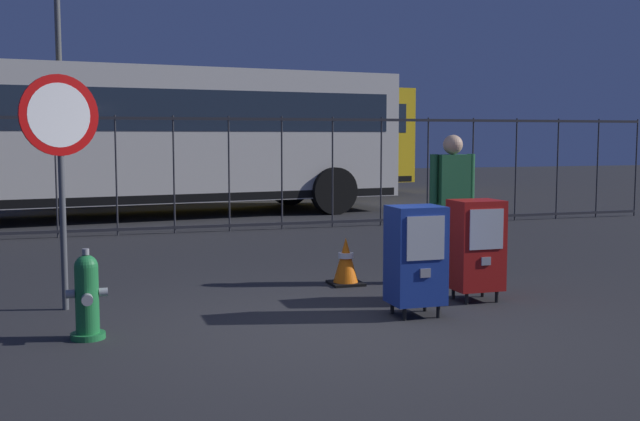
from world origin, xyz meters
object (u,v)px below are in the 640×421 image
bus_near (146,133)px  stop_sign (60,142)px  pedestrian (452,199)px  traffic_cone (346,262)px  newspaper_box_primary (476,245)px  bus_far (224,134)px  fire_hydrant (87,297)px  newspaper_box_secondary (416,255)px  street_light_near_right (57,6)px

bus_near → stop_sign: bearing=-107.2°
pedestrian → traffic_cone: (-1.17, 0.25, -0.69)m
newspaper_box_primary → pedestrian: size_ratio=0.61×
newspaper_box_primary → bus_far: size_ratio=0.09×
stop_sign → bus_far: (3.96, 12.89, 0.11)m
traffic_cone → bus_near: size_ratio=0.05×
bus_near → traffic_cone: bearing=-87.0°
pedestrian → newspaper_box_primary: bearing=-102.9°
fire_hydrant → traffic_cone: size_ratio=1.41×
pedestrian → bus_near: bus_near is taller
newspaper_box_primary → bus_near: bus_near is taller
traffic_cone → bus_far: bus_far is taller
pedestrian → stop_sign: bearing=-178.3°
newspaper_box_primary → traffic_cone: (-0.96, 1.19, -0.31)m
bus_near → newspaper_box_primary: bearing=-82.6°
newspaper_box_secondary → street_light_near_right: size_ratio=0.12×
fire_hydrant → stop_sign: stop_sign is taller
stop_sign → pedestrian: stop_sign is taller
traffic_cone → newspaper_box_primary: bearing=-51.2°
stop_sign → bus_near: size_ratio=0.21×
street_light_near_right → newspaper_box_primary: bearing=-72.1°
bus_near → street_light_near_right: size_ratio=1.30×
newspaper_box_secondary → traffic_cone: bearing=93.8°
newspaper_box_primary → newspaper_box_secondary: (-0.85, -0.42, 0.00)m
newspaper_box_primary → newspaper_box_secondary: bearing=-153.9°
bus_far → street_light_near_right: bearing=-174.0°
newspaper_box_primary → pedestrian: bearing=77.1°
bus_far → traffic_cone: bearing=-102.4°
bus_far → street_light_near_right: 5.21m
traffic_cone → bus_near: bus_near is taller
fire_hydrant → pedestrian: bearing=17.9°
pedestrian → street_light_near_right: bearing=110.2°
newspaper_box_secondary → stop_sign: bearing=158.1°
fire_hydrant → bus_near: 9.90m
newspaper_box_primary → street_light_near_right: bearing=107.9°
pedestrian → street_light_near_right: street_light_near_right is taller
pedestrian → bus_near: (-2.62, 8.42, 0.76)m
street_light_near_right → stop_sign: bearing=-89.2°
traffic_cone → bus_far: (0.99, 12.52, 1.45)m
bus_far → street_light_near_right: street_light_near_right is taller
fire_hydrant → traffic_cone: bearing=28.8°
traffic_cone → bus_far: size_ratio=0.05×
bus_far → street_light_near_right: (-4.13, -1.02, 3.00)m
bus_near → bus_far: same height
pedestrian → bus_far: 12.80m
bus_near → street_light_near_right: 4.79m
bus_near → bus_far: size_ratio=1.00×
newspaper_box_secondary → pedestrian: pedestrian is taller
newspaper_box_primary → traffic_cone: size_ratio=1.92×
fire_hydrant → newspaper_box_primary: 3.77m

